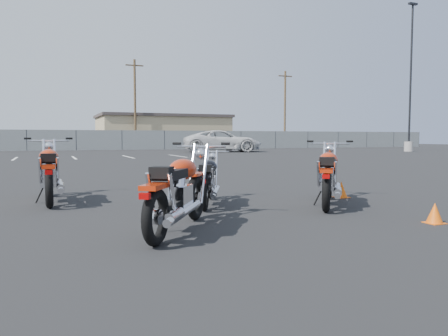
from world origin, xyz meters
name	(u,v)px	position (x,y,z in m)	size (l,w,h in m)	color
ground	(227,216)	(0.00, 0.00, 0.00)	(120.00, 120.00, 0.00)	black
motorcycle_front_red	(50,173)	(-2.34, 2.47, 0.51)	(0.89, 2.31, 1.13)	black
motorcycle_second_black	(209,180)	(0.12, 1.08, 0.42)	(1.14, 1.82, 0.92)	black
motorcycle_third_red	(179,192)	(-0.93, -0.74, 0.48)	(1.58, 2.00, 1.06)	black
motorcycle_rear_red	(328,176)	(1.96, 0.31, 0.49)	(1.66, 1.99, 1.08)	black
training_cone_near	(341,189)	(2.75, 1.00, 0.15)	(0.25, 0.25, 0.30)	#F9600D
training_cone_far	(435,213)	(2.34, -1.52, 0.14)	(0.23, 0.23, 0.27)	#F9600D
light_pole_east	(410,112)	(24.98, 21.59, 3.22)	(0.80, 0.70, 11.86)	#9A9692
chainlink_fence	(76,140)	(0.00, 35.00, 0.90)	(80.06, 0.06, 1.80)	slate
tan_building_east	(162,131)	(10.00, 44.00, 1.86)	(14.40, 9.40, 3.70)	tan
utility_pole_c	(135,102)	(6.00, 39.00, 4.69)	(1.80, 0.24, 9.00)	#493622
utility_pole_d	(285,108)	(24.00, 40.00, 4.69)	(1.80, 0.24, 9.00)	#493622
parking_line_stripes	(45,158)	(-2.50, 20.00, 0.00)	(15.12, 4.00, 0.01)	silver
white_van	(222,135)	(10.44, 26.23, 1.34)	(7.08, 2.83, 2.69)	silver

